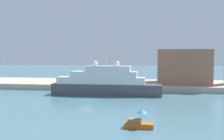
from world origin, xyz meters
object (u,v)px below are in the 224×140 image
Objects in this scene: small_motorboat at (138,122)px; mooring_bollard at (99,84)px; harbor_building at (183,66)px; parked_car at (67,81)px; person_figure at (83,81)px; large_yacht at (105,84)px.

mooring_bollard is at bearing 109.47° from small_motorboat.
harbor_building is at bearing 76.97° from small_motorboat.
person_figure reaches higher than parked_car.
small_motorboat is 6.56× the size of mooring_bollard.
parked_car is 11.99m from mooring_bollard.
large_yacht reaches higher than parked_car.
harbor_building is at bearing 8.48° from parked_car.
parked_car is 5.71× the size of mooring_bollard.
harbor_building reaches higher than large_yacht.
parked_car is at bearing -171.52° from harbor_building.
parked_car is (-25.63, 43.90, 1.46)m from small_motorboat.
small_motorboat is (10.87, -31.31, -2.32)m from large_yacht.
large_yacht reaches higher than person_figure.
harbor_building reaches higher than person_figure.
harbor_building is at bearing 39.08° from large_yacht.
large_yacht is 9.59m from mooring_bollard.
harbor_building is at bearing 9.80° from person_figure.
person_figure is at bearing 148.09° from mooring_bollard.
small_motorboat is 2.39× the size of person_figure.
small_motorboat is at bearing -70.53° from mooring_bollard.
large_yacht is 29.00m from harbor_building.
person_figure is (-20.21, 43.96, 1.72)m from small_motorboat.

